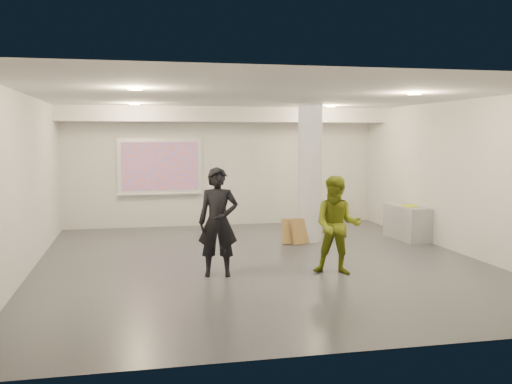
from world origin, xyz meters
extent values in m
cube|color=#3B3E44|center=(0.00, 0.00, 0.00)|extent=(8.00, 9.00, 0.01)
cube|color=silver|center=(0.00, 0.00, 3.00)|extent=(8.00, 9.00, 0.01)
cube|color=silver|center=(0.00, 4.50, 1.50)|extent=(8.00, 0.01, 3.00)
cube|color=silver|center=(0.00, -4.50, 1.50)|extent=(8.00, 0.01, 3.00)
cube|color=silver|center=(-4.00, 0.00, 1.50)|extent=(0.01, 9.00, 3.00)
cube|color=silver|center=(4.00, 0.00, 1.50)|extent=(0.01, 9.00, 3.00)
cube|color=silver|center=(0.00, 3.95, 2.82)|extent=(8.00, 1.10, 0.36)
cylinder|color=#FFCE81|center=(-2.20, 2.50, 2.98)|extent=(0.22, 0.22, 0.02)
cylinder|color=#FFCE81|center=(2.20, 2.50, 2.98)|extent=(0.22, 0.22, 0.02)
cylinder|color=#FFCE81|center=(-2.20, -1.50, 2.98)|extent=(0.22, 0.22, 0.02)
cylinder|color=#FFCE81|center=(2.20, -1.50, 2.98)|extent=(0.22, 0.22, 0.02)
cylinder|color=silver|center=(1.50, 1.80, 1.50)|extent=(0.52, 0.52, 3.00)
cube|color=white|center=(-1.60, 4.46, 1.55)|extent=(2.10, 0.06, 1.40)
cube|color=blue|center=(-1.60, 4.42, 1.55)|extent=(1.90, 0.01, 1.20)
cube|color=white|center=(-1.60, 4.40, 0.85)|extent=(2.10, 0.08, 0.04)
cube|color=gray|center=(3.72, 1.57, 0.38)|extent=(0.59, 1.31, 0.75)
cube|color=#D7E80B|center=(3.72, 1.48, 0.76)|extent=(0.27, 0.33, 0.03)
cube|color=olive|center=(1.24, 1.54, 0.27)|extent=(0.51, 0.34, 0.53)
cube|color=olive|center=(1.07, 1.59, 0.27)|extent=(0.50, 0.21, 0.54)
imported|color=black|center=(-0.91, -0.88, 0.90)|extent=(0.72, 0.54, 1.79)
imported|color=olive|center=(1.04, -1.17, 0.82)|extent=(0.98, 0.89, 1.64)
camera|label=1|loc=(-2.24, -10.04, 2.30)|focal=40.00mm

